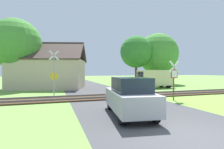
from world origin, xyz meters
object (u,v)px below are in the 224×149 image
at_px(tree_left, 16,44).
at_px(mail_truck, 154,78).
at_px(tree_far, 158,54).
at_px(stop_sign_near, 174,77).
at_px(parked_car, 130,96).
at_px(crossing_sign_far, 54,71).
at_px(house, 50,73).
at_px(tree_right, 136,52).

xyz_separation_m(tree_left, mail_truck, (16.05, -3.76, -4.03)).
xyz_separation_m(tree_left, tree_far, (20.88, 2.89, -0.20)).
distance_m(stop_sign_near, parked_car, 5.61).
distance_m(stop_sign_near, mail_truck, 9.46).
height_order(tree_left, parked_car, tree_left).
xyz_separation_m(tree_far, parked_car, (-13.31, -18.25, -4.17)).
height_order(stop_sign_near, tree_far, tree_far).
distance_m(crossing_sign_far, tree_left, 8.84).
relative_size(tree_far, parked_car, 2.02).
relative_size(stop_sign_near, parked_car, 0.67).
bearing_deg(crossing_sign_far, house, 104.72).
relative_size(crossing_sign_far, parked_car, 0.93).
relative_size(tree_far, mail_truck, 1.73).
distance_m(tree_right, mail_truck, 7.04).
height_order(tree_far, parked_car, tree_far).
bearing_deg(stop_sign_near, tree_right, -111.72).
xyz_separation_m(crossing_sign_far, tree_right, (12.23, 9.16, 3.05)).
relative_size(stop_sign_near, house, 0.28).
distance_m(crossing_sign_far, parked_car, 9.02).
bearing_deg(crossing_sign_far, tree_far, 41.51).
xyz_separation_m(tree_right, parked_car, (-8.89, -17.45, -4.24)).
xyz_separation_m(house, tree_right, (12.76, 1.73, 3.21)).
xyz_separation_m(crossing_sign_far, tree_left, (-4.23, 7.07, 3.18)).
distance_m(crossing_sign_far, house, 7.44).
bearing_deg(tree_left, stop_sign_near, -45.32).
height_order(stop_sign_near, mail_truck, stop_sign_near).
relative_size(crossing_sign_far, tree_far, 0.46).
bearing_deg(house, tree_left, -158.37).
relative_size(tree_left, mail_truck, 1.66).
relative_size(crossing_sign_far, house, 0.39).
bearing_deg(crossing_sign_far, mail_truck, 26.25).
bearing_deg(house, tree_right, 23.96).
bearing_deg(tree_far, mail_truck, -125.98).
xyz_separation_m(house, tree_left, (-3.70, -0.35, 3.35)).
height_order(stop_sign_near, house, house).
bearing_deg(stop_sign_near, house, -61.78).
distance_m(house, tree_right, 13.28).
relative_size(mail_truck, parked_car, 1.17).
xyz_separation_m(mail_truck, parked_car, (-8.48, -11.60, -0.34)).
height_order(house, mail_truck, house).
relative_size(crossing_sign_far, mail_truck, 0.79).
distance_m(tree_right, tree_left, 16.59).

